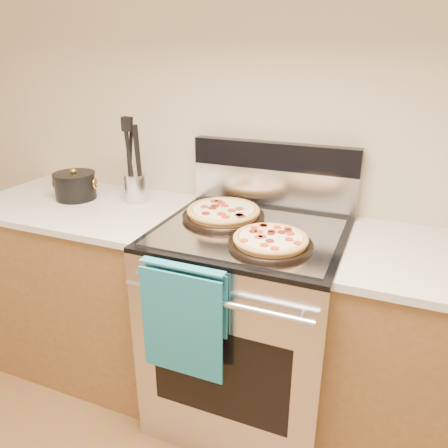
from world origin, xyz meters
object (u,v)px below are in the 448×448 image
at_px(range_body, 248,327).
at_px(utensil_crock, 136,188).
at_px(pepperoni_pizza_front, 271,241).
at_px(saucepan, 75,187).
at_px(pepperoni_pizza_back, 223,213).

height_order(range_body, utensil_crock, utensil_crock).
bearing_deg(utensil_crock, pepperoni_pizza_front, -20.38).
height_order(pepperoni_pizza_front, saucepan, saucepan).
xyz_separation_m(pepperoni_pizza_back, saucepan, (-0.80, 0.01, 0.02)).
height_order(pepperoni_pizza_back, pepperoni_pizza_front, pepperoni_pizza_back).
bearing_deg(pepperoni_pizza_back, range_body, -25.39).
relative_size(pepperoni_pizza_back, pepperoni_pizza_front, 1.13).
bearing_deg(pepperoni_pizza_front, saucepan, 168.94).
distance_m(pepperoni_pizza_back, pepperoni_pizza_front, 0.34).
bearing_deg(utensil_crock, saucepan, -166.19).
xyz_separation_m(utensil_crock, saucepan, (-0.30, -0.07, -0.01)).
height_order(pepperoni_pizza_back, saucepan, saucepan).
distance_m(range_body, utensil_crock, 0.84).
distance_m(range_body, saucepan, 1.08).
relative_size(utensil_crock, saucepan, 0.72).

